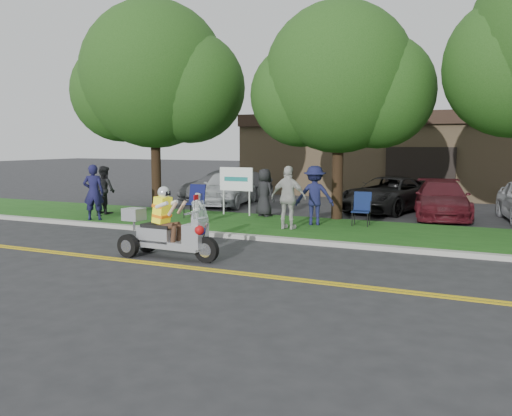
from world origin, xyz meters
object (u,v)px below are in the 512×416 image
at_px(parked_car_mid, 388,194).
at_px(parked_car_far_left, 228,188).
at_px(spectator_adult_right, 289,198).
at_px(lawn_chair_a, 196,199).
at_px(spectator_adult_mid, 105,190).
at_px(trike_scooter, 166,233).
at_px(spectator_adult_left, 94,192).
at_px(parked_car_right, 442,199).
at_px(lawn_chair_b, 362,207).
at_px(parked_car_left, 227,187).

bearing_deg(parked_car_mid, parked_car_far_left, -159.02).
xyz_separation_m(spectator_adult_right, parked_car_far_left, (-4.85, 5.39, -0.29)).
distance_m(lawn_chair_a, parked_car_far_left, 4.53).
height_order(spectator_adult_mid, spectator_adult_right, spectator_adult_right).
bearing_deg(parked_car_far_left, spectator_adult_mid, -126.10).
bearing_deg(parked_car_mid, lawn_chair_a, -121.58).
bearing_deg(spectator_adult_right, spectator_adult_mid, -2.04).
height_order(lawn_chair_a, spectator_adult_mid, spectator_adult_mid).
distance_m(trike_scooter, spectator_adult_left, 6.24).
relative_size(trike_scooter, spectator_adult_mid, 1.48).
height_order(spectator_adult_left, spectator_adult_right, spectator_adult_right).
xyz_separation_m(spectator_adult_mid, parked_car_right, (10.79, 4.74, -0.31)).
bearing_deg(parked_car_far_left, lawn_chair_a, -86.76).
relative_size(trike_scooter, lawn_chair_a, 2.26).
bearing_deg(parked_car_mid, lawn_chair_b, -73.45).
relative_size(spectator_adult_left, parked_car_mid, 0.38).
bearing_deg(spectator_adult_left, parked_car_right, -176.55).
bearing_deg(spectator_adult_left, parked_car_left, -126.28).
distance_m(spectator_adult_mid, parked_car_far_left, 5.42).
height_order(lawn_chair_a, parked_car_far_left, parked_car_far_left).
bearing_deg(spectator_adult_left, parked_car_far_left, -131.74).
xyz_separation_m(trike_scooter, lawn_chair_a, (-2.50, 5.41, 0.16)).
bearing_deg(spectator_adult_mid, parked_car_far_left, -96.92).
relative_size(spectator_adult_right, parked_car_mid, 0.39).
distance_m(parked_car_left, parked_car_mid, 7.00).
height_order(spectator_adult_left, parked_car_right, spectator_adult_left).
relative_size(spectator_adult_right, parked_car_far_left, 0.42).
height_order(trike_scooter, parked_car_far_left, trike_scooter).
bearing_deg(spectator_adult_right, trike_scooter, 76.27).
distance_m(lawn_chair_b, spectator_adult_mid, 8.96).
bearing_deg(spectator_adult_left, lawn_chair_b, 169.35).
bearing_deg(spectator_adult_left, spectator_adult_right, 160.22).
bearing_deg(lawn_chair_b, parked_car_mid, 86.56).
relative_size(spectator_adult_mid, spectator_adult_right, 0.92).
relative_size(lawn_chair_b, parked_car_right, 0.23).
distance_m(trike_scooter, parked_car_left, 11.43).
xyz_separation_m(spectator_adult_mid, parked_car_mid, (8.79, 5.55, -0.29)).
bearing_deg(parked_car_far_left, trike_scooter, -80.78).
xyz_separation_m(lawn_chair_a, parked_car_mid, (5.38, 5.03, -0.07)).
height_order(lawn_chair_b, parked_car_left, parked_car_left).
xyz_separation_m(lawn_chair_a, parked_car_left, (-1.62, 5.25, -0.02)).
xyz_separation_m(spectator_adult_mid, parked_car_left, (1.79, 5.77, -0.25)).
bearing_deg(spectator_adult_left, lawn_chair_a, -172.14).
distance_m(spectator_adult_left, spectator_adult_mid, 1.59).
relative_size(parked_car_left, parked_car_right, 0.97).
bearing_deg(parked_car_far_left, spectator_adult_left, -114.76).
distance_m(trike_scooter, parked_car_far_left, 10.45).
bearing_deg(lawn_chair_b, parked_car_far_left, 145.61).
relative_size(spectator_adult_mid, parked_car_mid, 0.36).
xyz_separation_m(parked_car_mid, parked_car_right, (2.00, -0.80, -0.02)).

